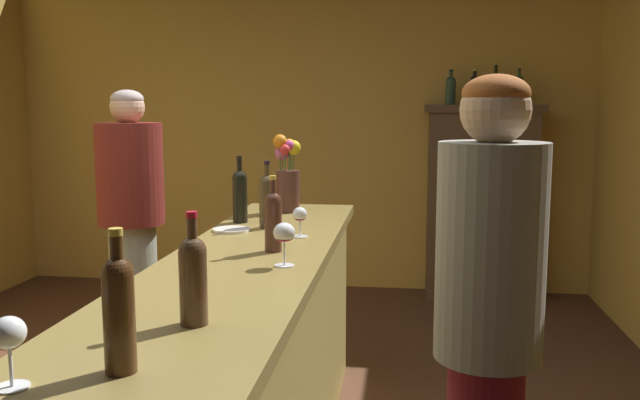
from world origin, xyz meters
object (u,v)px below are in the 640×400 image
wine_bottle_syrah (240,193)px  cheese_plate (232,230)px  display_cabinet (481,199)px  wine_glass_front (300,216)px  flower_arrangement (287,174)px  wine_glass_rear (9,336)px  wine_bottle_rose (273,219)px  display_bottle_center (495,87)px  display_bottle_left (451,89)px  wine_bottle_riesling (193,276)px  display_bottle_midleft (474,88)px  wine_bottle_pinot (267,199)px  patron_in_navy (131,215)px  display_bottle_midright (519,88)px  bar_counter (247,379)px  bartender (488,329)px  wine_bottle_chardonnay (119,308)px  wine_glass_mid (284,235)px

wine_bottle_syrah → cheese_plate: wine_bottle_syrah is taller
display_cabinet → wine_glass_front: (-1.06, -2.60, 0.25)m
flower_arrangement → cheese_plate: flower_arrangement is taller
wine_glass_front → wine_glass_rear: 1.69m
wine_bottle_syrah → wine_glass_front: bearing=-43.6°
wine_bottle_rose → display_bottle_center: (1.20, 2.91, 0.59)m
wine_glass_rear → display_bottle_left: (1.12, 4.26, 0.60)m
wine_bottle_riesling → display_bottle_midleft: (1.07, 3.83, 0.58)m
wine_bottle_pinot → patron_in_navy: bearing=142.3°
display_cabinet → display_bottle_midright: 0.92m
display_cabinet → display_bottle_left: size_ratio=5.68×
bar_counter → wine_bottle_syrah: wine_bottle_syrah is taller
display_cabinet → bar_counter: bearing=-111.7°
bar_counter → wine_bottle_pinot: wine_bottle_pinot is taller
display_bottle_midright → bartender: (-0.62, -3.57, -0.78)m
cheese_plate → display_bottle_midright: size_ratio=0.62×
wine_bottle_riesling → flower_arrangement: bearing=92.8°
wine_glass_rear → display_bottle_midleft: display_bottle_midleft is taller
display_bottle_left → bartender: display_bottle_left is taller
display_bottle_left → wine_bottle_chardonnay: bearing=-102.7°
wine_glass_mid → cheese_plate: 0.75m
bar_counter → wine_bottle_syrah: 1.01m
display_bottle_left → bartender: 3.65m
wine_bottle_rose → wine_bottle_riesling: (-0.03, -0.91, -0.00)m
flower_arrangement → display_bottle_left: (0.98, 1.90, 0.51)m
wine_bottle_pinot → bartender: bearing=-52.8°
display_bottle_midleft → display_bottle_midright: (0.34, 0.00, -0.00)m
wine_glass_rear → wine_bottle_chardonnay: bearing=30.4°
wine_bottle_riesling → cheese_plate: bearing=100.7°
cheese_plate → wine_bottle_syrah: bearing=94.3°
bar_counter → display_cabinet: display_cabinet is taller
wine_bottle_riesling → display_bottle_center: size_ratio=0.92×
wine_glass_rear → display_bottle_midleft: (1.31, 4.26, 0.61)m
wine_glass_front → display_bottle_left: display_bottle_left is taller
bartender → display_bottle_midright: bearing=-108.3°
wine_bottle_rose → flower_arrangement: size_ratio=0.71×
wine_bottle_pinot → display_bottle_midright: bearing=57.8°
wine_bottle_pinot → display_bottle_center: size_ratio=0.98×
wine_bottle_rose → display_bottle_left: bearing=73.7°
wine_glass_front → cheese_plate: wine_glass_front is taller
flower_arrangement → display_bottle_midright: 2.47m
wine_bottle_pinot → display_bottle_left: display_bottle_left is taller
cheese_plate → display_bottle_midright: 3.08m
display_cabinet → wine_glass_mid: size_ratio=9.92×
wine_bottle_riesling → wine_glass_mid: wine_bottle_riesling is taller
wine_glass_mid → display_bottle_left: 3.30m
wine_bottle_chardonnay → bartender: 1.05m
wine_bottle_chardonnay → display_bottle_midright: display_bottle_midright is taller
wine_glass_mid → bartender: (0.67, -0.42, -0.18)m
wine_glass_mid → bartender: bearing=-32.1°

